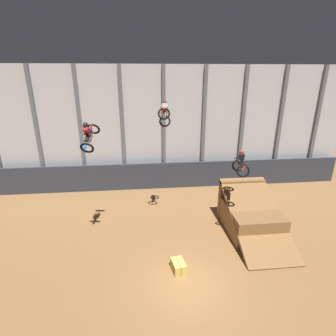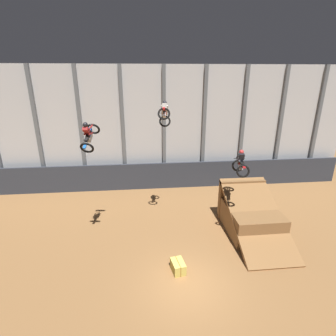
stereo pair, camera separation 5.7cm
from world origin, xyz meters
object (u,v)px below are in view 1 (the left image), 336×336
Objects in this scene: dirt_ramp at (249,215)px; rider_bike_right_air at (241,164)px; rider_bike_center_air at (164,114)px; hay_bale_trackside at (178,266)px; rider_bike_left_air at (89,135)px.

dirt_ramp is 3.24× the size of rider_bike_right_air.
rider_bike_right_air is at bearing -21.30° from rider_bike_center_air.
hay_bale_trackside is (-3.95, -2.93, -4.31)m from rider_bike_right_air.
rider_bike_left_air is at bearing -147.28° from rider_bike_center_air.
rider_bike_right_air is (8.31, -0.32, -1.81)m from rider_bike_left_air.
dirt_ramp is 5.85× the size of hay_bale_trackside.
rider_bike_left_air is 1.06× the size of rider_bike_center_air.
rider_bike_right_air is 1.81× the size of hay_bale_trackside.
rider_bike_center_air is 1.78× the size of hay_bale_trackside.
dirt_ramp is 3.82m from rider_bike_right_air.
dirt_ramp is at bearing 34.32° from rider_bike_right_air.
rider_bike_center_air is at bearing 35.32° from rider_bike_left_air.
rider_bike_center_air reaches higher than rider_bike_right_air.
dirt_ramp is 3.29× the size of rider_bike_center_air.
rider_bike_left_air is 8.51m from rider_bike_right_air.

